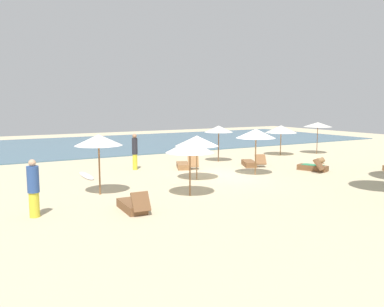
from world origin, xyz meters
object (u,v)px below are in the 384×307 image
at_px(umbrella_4, 99,140).
at_px(lounger_4, 184,165).
at_px(umbrella_2, 219,129).
at_px(surfboard, 86,175).
at_px(umbrella_3, 256,134).
at_px(umbrella_5, 190,146).
at_px(person_1, 33,188).
at_px(person_0, 135,151).
at_px(lounger_0, 313,167).
at_px(lounger_1, 250,163).
at_px(umbrella_6, 197,141).
at_px(dog, 320,160).
at_px(lounger_2, 133,206).
at_px(umbrella_1, 318,125).
at_px(umbrella_0, 281,129).

height_order(umbrella_4, lounger_4, umbrella_4).
relative_size(umbrella_2, surfboard, 0.91).
bearing_deg(umbrella_3, umbrella_5, -155.96).
bearing_deg(surfboard, person_1, -118.09).
distance_m(umbrella_4, person_0, 5.83).
distance_m(lounger_0, lounger_1, 3.43).
bearing_deg(person_0, umbrella_6, -69.98).
bearing_deg(dog, lounger_0, -145.10).
xyz_separation_m(umbrella_4, umbrella_5, (2.90, -1.93, -0.22)).
relative_size(umbrella_5, lounger_2, 1.28).
xyz_separation_m(umbrella_6, person_1, (-7.43, -2.68, -0.88)).
bearing_deg(umbrella_1, umbrella_6, -162.22).
bearing_deg(umbrella_6, lounger_4, 71.89).
bearing_deg(umbrella_3, lounger_4, 120.81).
xyz_separation_m(umbrella_0, umbrella_4, (-13.98, -5.21, 0.35)).
bearing_deg(umbrella_6, umbrella_1, 17.78).
bearing_deg(umbrella_0, person_1, -156.67).
bearing_deg(umbrella_0, lounger_4, -169.99).
relative_size(umbrella_1, person_0, 1.14).
bearing_deg(umbrella_2, lounger_0, -64.15).
distance_m(umbrella_6, dog, 8.88).
xyz_separation_m(dog, surfboard, (-12.90, 2.81, -0.14)).
relative_size(umbrella_0, lounger_2, 1.25).
xyz_separation_m(umbrella_3, lounger_1, (1.50, 2.31, -1.87)).
relative_size(umbrella_2, umbrella_3, 0.95).
height_order(umbrella_2, lounger_0, umbrella_2).
distance_m(umbrella_0, umbrella_2, 5.26).
height_order(umbrella_5, person_1, umbrella_5).
bearing_deg(lounger_2, surfboard, 87.19).
bearing_deg(lounger_1, surfboard, 170.24).
height_order(umbrella_2, lounger_2, umbrella_2).
distance_m(umbrella_1, umbrella_2, 7.96).
bearing_deg(umbrella_3, umbrella_6, 172.07).
relative_size(umbrella_1, person_1, 1.20).
height_order(person_1, dog, person_1).
bearing_deg(person_1, umbrella_3, 12.08).
bearing_deg(lounger_1, person_0, 160.90).
height_order(umbrella_4, person_1, umbrella_4).
xyz_separation_m(umbrella_0, umbrella_1, (2.71, -0.68, 0.26)).
bearing_deg(lounger_2, umbrella_0, 30.28).
bearing_deg(lounger_0, umbrella_1, 41.33).
distance_m(umbrella_0, lounger_0, 6.33).
bearing_deg(lounger_4, umbrella_3, -59.19).
bearing_deg(umbrella_5, person_1, -179.51).
bearing_deg(umbrella_4, lounger_0, -1.39).
relative_size(umbrella_0, umbrella_6, 1.03).
height_order(person_0, person_1, person_0).
distance_m(umbrella_2, umbrella_4, 10.01).
bearing_deg(lounger_1, umbrella_5, -144.98).
relative_size(umbrella_1, surfboard, 0.91).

